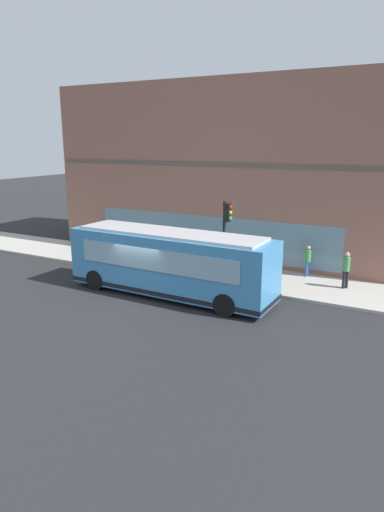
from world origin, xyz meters
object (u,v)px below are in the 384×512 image
at_px(city_bus_nearside, 170,263).
at_px(newspaper_vending_box, 174,264).
at_px(fire_hydrant, 249,269).
at_px(pedestrian_near_hydrant, 95,240).
at_px(pedestrian_by_light_pole, 308,259).
at_px(pedestrian_near_building_entrance, 99,232).
at_px(pedestrian_walking_along_curb, 346,268).
at_px(traffic_light_near_corner, 226,226).

bearing_deg(city_bus_nearside, newspaper_vending_box, 27.54).
height_order(fire_hydrant, newspaper_vending_box, newspaper_vending_box).
distance_m(city_bus_nearside, pedestrian_near_hydrant, 8.90).
bearing_deg(pedestrian_near_hydrant, pedestrian_by_light_pole, -83.17).
bearing_deg(pedestrian_near_building_entrance, city_bus_nearside, -121.90).
bearing_deg(pedestrian_by_light_pole, newspaper_vending_box, 111.86).
height_order(city_bus_nearside, fire_hydrant, city_bus_nearside).
relative_size(pedestrian_walking_along_curb, pedestrian_near_hydrant, 1.11).
distance_m(pedestrian_by_light_pole, newspaper_vending_box, 7.14).
distance_m(city_bus_nearside, fire_hydrant, 4.91).
bearing_deg(pedestrian_near_building_entrance, traffic_light_near_corner, -105.04).
relative_size(pedestrian_near_hydrant, newspaper_vending_box, 1.81).
bearing_deg(newspaper_vending_box, fire_hydrant, -72.39).
xyz_separation_m(fire_hydrant, newspaper_vending_box, (-1.23, 3.89, 0.09)).
xyz_separation_m(pedestrian_walking_along_curb, pedestrian_by_light_pole, (1.12, 2.13, -0.10)).
xyz_separation_m(pedestrian_near_building_entrance, pedestrian_by_light_pole, (0.13, -13.86, -0.10)).
bearing_deg(pedestrian_walking_along_curb, fire_hydrant, 93.48).
height_order(pedestrian_walking_along_curb, pedestrian_near_building_entrance, pedestrian_near_building_entrance).
bearing_deg(pedestrian_by_light_pole, pedestrian_near_hydrant, 96.83).
relative_size(traffic_light_near_corner, pedestrian_near_building_entrance, 2.27).
bearing_deg(fire_hydrant, newspaper_vending_box, 107.61).
bearing_deg(newspaper_vending_box, pedestrian_near_hydrant, 80.26).
distance_m(pedestrian_walking_along_curb, pedestrian_near_hydrant, 15.13).
height_order(fire_hydrant, pedestrian_walking_along_curb, pedestrian_walking_along_curb).
relative_size(fire_hydrant, newspaper_vending_box, 0.82).
xyz_separation_m(city_bus_nearside, newspaper_vending_box, (2.95, 1.54, -0.95)).
distance_m(city_bus_nearside, pedestrian_walking_along_curb, 8.49).
distance_m(pedestrian_near_hydrant, pedestrian_near_building_entrance, 1.68).
height_order(pedestrian_walking_along_curb, newspaper_vending_box, pedestrian_walking_along_curb).
xyz_separation_m(city_bus_nearside, pedestrian_by_light_pole, (5.60, -5.07, -0.46)).
xyz_separation_m(pedestrian_near_hydrant, pedestrian_near_building_entrance, (1.43, 0.87, 0.12)).
relative_size(fire_hydrant, pedestrian_near_hydrant, 0.45).
height_order(pedestrian_near_hydrant, pedestrian_by_light_pole, pedestrian_by_light_pole).
bearing_deg(newspaper_vending_box, city_bus_nearside, -152.46).
bearing_deg(pedestrian_near_hydrant, pedestrian_walking_along_curb, -88.36).
xyz_separation_m(city_bus_nearside, pedestrian_near_building_entrance, (5.47, 8.79, -0.36)).
xyz_separation_m(traffic_light_near_corner, pedestrian_near_hydrant, (1.38, 9.58, -1.93)).
xyz_separation_m(traffic_light_near_corner, newspaper_vending_box, (0.28, 3.20, -2.40)).
bearing_deg(pedestrian_near_building_entrance, newspaper_vending_box, -109.20).
relative_size(pedestrian_walking_along_curb, pedestrian_by_light_pole, 1.09).
height_order(pedestrian_walking_along_curb, pedestrian_by_light_pole, pedestrian_walking_along_curb).
bearing_deg(pedestrian_walking_along_curb, pedestrian_near_building_entrance, 86.43).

